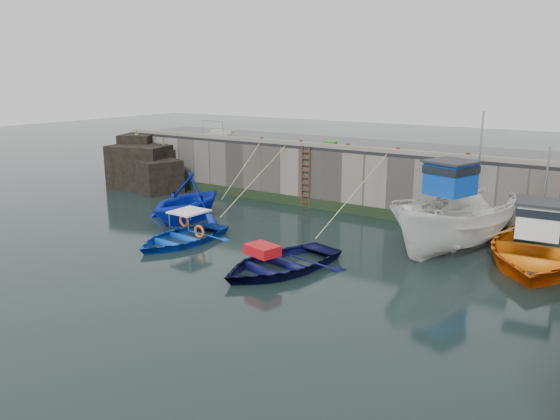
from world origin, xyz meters
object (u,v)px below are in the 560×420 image
Objects in this scene: boat_far_white at (456,223)px; bollard_c at (348,146)px; boat_far_orange at (537,249)px; bollard_e at (468,156)px; boat_near_blue at (181,242)px; bollard_b at (301,143)px; fish_crate at (330,144)px; bollard_d at (398,150)px; boat_near_white at (188,220)px; bollard_a at (262,140)px; ladder at (306,177)px; boat_near_navy at (280,269)px.

boat_far_white is 7.57m from bollard_c.
bollard_e is (-3.50, 2.91, 2.82)m from boat_far_orange.
bollard_c is at bearing 157.57° from boat_far_orange.
boat_near_blue is 15.84× the size of bollard_b.
boat_far_white is 26.68× the size of bollard_e.
boat_far_white is 26.68× the size of bollard_c.
boat_near_blue is 15.84× the size of bollard_c.
fish_crate is 2.28× the size of bollard_d.
bollard_b is 1.00× the size of bollard_e.
boat_far_orange is 11.21m from fish_crate.
bollard_c is (5.53, 5.61, 3.30)m from boat_near_white.
bollard_a is 11.00m from bollard_e.
fish_crate is at bearing 158.28° from boat_far_orange.
bollard_c is at bearing 39.91° from boat_near_white.
boat_near_navy is at bearing -64.26° from ladder.
boat_near_blue is (-1.08, -8.08, -1.59)m from ladder.
boat_near_white reaches higher than boat_near_blue.
boat_near_navy is 17.72× the size of bollard_a.
ladder is at bearing 52.23° from boat_near_white.
boat_near_blue is 13.74m from boat_far_orange.
bollard_c is (2.20, 0.34, 1.71)m from ladder.
boat_far_orange is at bearing -12.61° from ladder.
boat_near_navy is 17.72× the size of bollard_e.
ladder is 2.11m from fish_crate.
ladder is at bearing -6.38° from bollard_a.
bollard_d is (-6.70, 2.91, 2.82)m from boat_far_orange.
bollard_b is at bearing 180.00° from bollard_c.
bollard_d reaches higher than boat_near_navy.
boat_near_navy is 11.85m from bollard_a.
boat_near_blue is at bearing -161.41° from boat_far_orange.
boat_far_white reaches higher than boat_near_navy.
boat_near_blue is (2.25, -2.81, 0.00)m from boat_near_white.
ladder is at bearing -176.00° from bollard_d.
bollard_d is at bearing 151.47° from boat_far_orange.
boat_far_white is at bearing -22.00° from fish_crate.
boat_near_navy is at bearing -2.68° from boat_near_blue.
bollard_e is at bearing 20.84° from boat_near_white.
bollard_a is at bearing -173.83° from fish_crate.
boat_near_white is at bearing -124.00° from fish_crate.
bollard_c is at bearing 71.14° from boat_near_blue.
boat_far_white is (9.70, 5.06, 1.13)m from boat_near_blue.
boat_far_white is 5.54m from bollard_d.
boat_far_orange is at bearing 27.33° from boat_far_white.
boat_far_white reaches higher than fish_crate.
bollard_c is (-6.43, 3.36, 2.17)m from boat_far_white.
bollard_b is (-1.61, -0.20, -0.01)m from fish_crate.
boat_far_orange is 11.90× the size of fish_crate.
bollard_d is (-3.83, 3.36, 2.17)m from boat_far_white.
boat_near_blue is 9.62m from bollard_c.
boat_near_blue is 12.81m from bollard_e.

